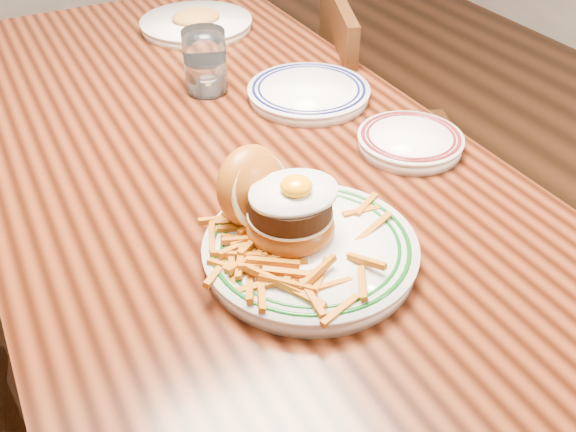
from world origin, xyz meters
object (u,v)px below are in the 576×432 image
table (212,170)px  main_plate (301,233)px  side_plate (410,140)px  chair_right (372,138)px

table → main_plate: (-0.02, -0.40, 0.13)m
main_plate → side_plate: main_plate is taller
chair_right → side_plate: 0.62m
chair_right → table: bearing=44.8°
chair_right → side_plate: bearing=82.7°
table → side_plate: (0.30, -0.23, 0.11)m
side_plate → chair_right: bearing=67.1°
main_plate → side_plate: 0.36m
main_plate → side_plate: (0.32, 0.17, -0.02)m
table → main_plate: size_ratio=4.86×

